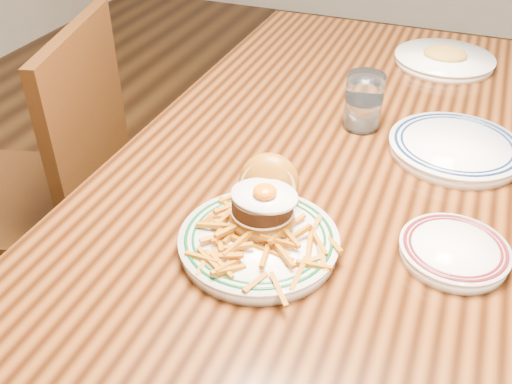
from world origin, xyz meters
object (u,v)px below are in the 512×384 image
at_px(main_plate, 261,226).
at_px(side_plate, 454,250).
at_px(chair_left, 55,187).
at_px(table, 329,171).

relative_size(main_plate, side_plate, 1.59).
bearing_deg(main_plate, chair_left, 148.76).
distance_m(chair_left, side_plate, 1.07).
bearing_deg(side_plate, table, 114.06).
xyz_separation_m(table, main_plate, (-0.02, -0.40, 0.12)).
distance_m(table, side_plate, 0.44).
height_order(main_plate, side_plate, main_plate).
relative_size(table, main_plate, 5.46).
xyz_separation_m(chair_left, side_plate, (1.02, -0.18, 0.25)).
bearing_deg(chair_left, side_plate, -25.33).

